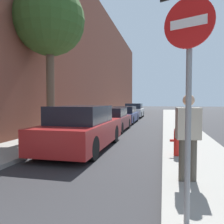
% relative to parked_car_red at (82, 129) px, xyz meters
% --- Properties ---
extents(ground_plane, '(120.00, 120.00, 0.00)m').
position_rel_parked_car_red_xyz_m(ground_plane, '(0.81, 9.27, -0.72)').
color(ground_plane, '#28282B').
extents(sidewalk_left, '(2.00, 52.00, 0.12)m').
position_rel_parked_car_red_xyz_m(sidewalk_left, '(-2.09, 9.27, -0.66)').
color(sidewalk_left, gray).
rests_on(sidewalk_left, ground).
extents(sidewalk_right, '(2.00, 52.00, 0.12)m').
position_rel_parked_car_red_xyz_m(sidewalk_right, '(3.71, 9.27, -0.66)').
color(sidewalk_right, gray).
rests_on(sidewalk_right, ground).
extents(building_facade_left, '(0.70, 52.00, 10.86)m').
position_rel_parked_car_red_xyz_m(building_facade_left, '(-3.44, 9.27, 4.72)').
color(building_facade_left, brown).
rests_on(building_facade_left, ground).
extents(parked_car_red, '(1.82, 4.59, 1.51)m').
position_rel_parked_car_red_xyz_m(parked_car_red, '(0.00, 0.00, 0.00)').
color(parked_car_red, black).
rests_on(parked_car_red, ground).
extents(parked_car_maroon, '(1.79, 3.93, 1.30)m').
position_rel_parked_car_red_xyz_m(parked_car_maroon, '(-0.17, 4.99, -0.10)').
color(parked_car_maroon, black).
rests_on(parked_car_maroon, ground).
extents(parked_car_navy, '(1.77, 4.40, 1.27)m').
position_rel_parked_car_red_xyz_m(parked_car_navy, '(-0.20, 9.82, -0.11)').
color(parked_car_navy, black).
rests_on(parked_car_navy, ground).
extents(parked_car_white, '(1.75, 3.93, 1.45)m').
position_rel_parked_car_red_xyz_m(parked_car_white, '(-0.20, 15.71, -0.03)').
color(parked_car_white, black).
rests_on(parked_car_white, ground).
extents(street_tree_near, '(3.01, 3.01, 6.52)m').
position_rel_parked_car_red_xyz_m(street_tree_near, '(-2.07, 1.63, 4.36)').
color(street_tree_near, brown).
rests_on(street_tree_near, sidewalk_left).
extents(fire_hydrant, '(0.41, 0.19, 0.81)m').
position_rel_parked_car_red_xyz_m(fire_hydrant, '(3.11, -0.73, -0.18)').
color(fire_hydrant, red).
rests_on(fire_hydrant, sidewalk_right).
extents(traffic_sign_post, '(0.67, 0.31, 3.01)m').
position_rel_parked_car_red_xyz_m(traffic_sign_post, '(3.01, -4.47, 1.40)').
color(traffic_sign_post, gray).
rests_on(traffic_sign_post, sidewalk_right).
extents(pedestrian, '(0.48, 0.30, 1.67)m').
position_rel_parked_car_red_xyz_m(pedestrian, '(3.19, -2.80, 0.34)').
color(pedestrian, '#4C473D').
rests_on(pedestrian, sidewalk_right).
extents(bicycle, '(0.49, 1.68, 0.70)m').
position_rel_parked_car_red_xyz_m(bicycle, '(3.84, 3.61, -0.24)').
color(bicycle, black).
rests_on(bicycle, sidewalk_right).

